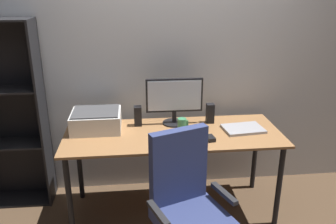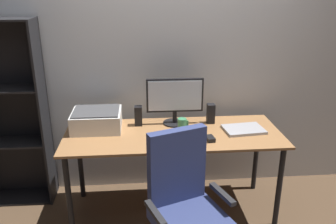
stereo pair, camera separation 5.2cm
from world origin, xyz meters
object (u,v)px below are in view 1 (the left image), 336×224
object	(u,v)px
laptop	(243,129)
bookshelf	(2,117)
mouse	(210,138)
office_chair	(188,214)
desk	(173,142)
keyboard	(183,142)
monitor	(174,98)
printer	(96,120)
speaker_left	(138,116)
speaker_right	(210,113)
coffee_mug	(182,125)

from	to	relation	value
laptop	bookshelf	xyz separation A→B (m)	(-2.02, 0.34, 0.05)
mouse	office_chair	size ratio (longest dim) A/B	0.10
mouse	bookshelf	size ratio (longest dim) A/B	0.06
desk	keyboard	distance (m)	0.22
keyboard	mouse	xyz separation A→B (m)	(0.22, 0.03, 0.01)
monitor	laptop	xyz separation A→B (m)	(0.55, -0.20, -0.22)
monitor	printer	distance (m)	0.67
speaker_left	printer	bearing A→B (deg)	-171.71
keyboard	speaker_left	size ratio (longest dim) A/B	1.71
laptop	desk	bearing A→B (deg)	174.14
monitor	speaker_left	world-z (taller)	monitor
printer	desk	bearing A→B (deg)	-13.05
speaker_right	bookshelf	distance (m)	1.79
office_chair	speaker_left	bearing A→B (deg)	88.08
speaker_left	speaker_right	xyz separation A→B (m)	(0.62, 0.00, 0.00)
desk	bookshelf	xyz separation A→B (m)	(-1.44, 0.34, 0.14)
speaker_left	printer	size ratio (longest dim) A/B	0.43
office_chair	printer	bearing A→B (deg)	107.07
speaker_right	bookshelf	world-z (taller)	bookshelf
monitor	laptop	bearing A→B (deg)	-19.90
desk	monitor	xyz separation A→B (m)	(0.03, 0.20, 0.31)
keyboard	speaker_right	size ratio (longest dim) A/B	1.71
speaker_right	laptop	bearing A→B (deg)	-38.70
monitor	speaker_right	xyz separation A→B (m)	(0.31, -0.01, -0.14)
desk	office_chair	bearing A→B (deg)	-88.62
monitor	keyboard	world-z (taller)	monitor
laptop	speaker_right	distance (m)	0.31
coffee_mug	printer	size ratio (longest dim) A/B	0.27
office_chair	bookshelf	size ratio (longest dim) A/B	0.62
desk	speaker_left	distance (m)	0.38
monitor	printer	xyz separation A→B (m)	(-0.65, -0.06, -0.15)
office_chair	speaker_right	bearing A→B (deg)	49.16
laptop	speaker_left	distance (m)	0.89
bookshelf	laptop	bearing A→B (deg)	-9.55
keyboard	mouse	bearing A→B (deg)	8.41
office_chair	coffee_mug	bearing A→B (deg)	64.77
monitor	speaker_left	bearing A→B (deg)	-178.53
bookshelf	office_chair	bearing A→B (deg)	-35.30
laptop	speaker_right	size ratio (longest dim) A/B	1.88
laptop	printer	bearing A→B (deg)	167.18
speaker_left	keyboard	bearing A→B (deg)	-49.65
mouse	speaker_right	distance (m)	0.38
keyboard	office_chair	size ratio (longest dim) A/B	0.29
laptop	speaker_left	xyz separation A→B (m)	(-0.86, 0.19, 0.07)
coffee_mug	mouse	bearing A→B (deg)	-46.18
monitor	speaker_right	distance (m)	0.34
speaker_right	coffee_mug	bearing A→B (deg)	-149.10
coffee_mug	speaker_left	bearing A→B (deg)	155.77
coffee_mug	keyboard	bearing A→B (deg)	-96.33
keyboard	office_chair	world-z (taller)	office_chair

